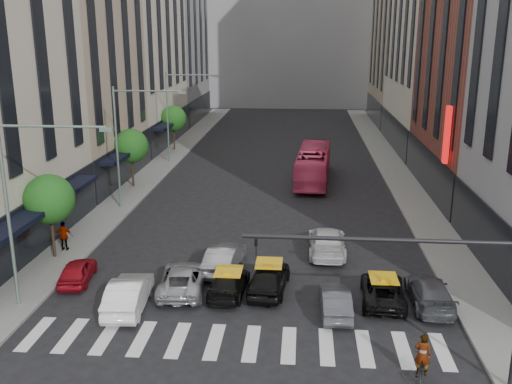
% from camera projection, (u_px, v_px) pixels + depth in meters
% --- Properties ---
extents(ground, '(160.00, 160.00, 0.00)m').
position_uv_depth(ground, '(233.00, 362.00, 23.04)').
color(ground, black).
rests_on(ground, ground).
extents(sidewalk_left, '(3.00, 96.00, 0.15)m').
position_uv_depth(sidewalk_left, '(149.00, 176.00, 52.73)').
color(sidewalk_left, slate).
rests_on(sidewalk_left, ground).
extents(sidewalk_right, '(3.00, 96.00, 0.15)m').
position_uv_depth(sidewalk_right, '(402.00, 181.00, 50.90)').
color(sidewalk_right, slate).
rests_on(sidewalk_right, ground).
extents(building_left_b, '(8.00, 16.00, 24.00)m').
position_uv_depth(building_left_b, '(72.00, 43.00, 48.03)').
color(building_left_b, tan).
rests_on(building_left_b, ground).
extents(building_left_d, '(8.00, 18.00, 30.00)m').
position_uv_depth(building_left_d, '(170.00, 17.00, 82.74)').
color(building_left_d, gray).
rests_on(building_left_d, ground).
extents(building_right_b, '(8.00, 18.00, 26.00)m').
position_uv_depth(building_right_b, '(492.00, 31.00, 44.10)').
color(building_right_b, brown).
rests_on(building_right_b, ground).
extents(building_right_d, '(8.00, 18.00, 28.00)m').
position_uv_depth(building_right_d, '(408.00, 24.00, 80.30)').
color(building_right_d, tan).
rests_on(building_right_d, ground).
extents(building_far, '(30.00, 10.00, 36.00)m').
position_uv_depth(building_far, '(291.00, 2.00, 99.77)').
color(building_far, gray).
rests_on(building_far, ground).
extents(tree_near, '(2.88, 2.88, 4.95)m').
position_uv_depth(tree_near, '(49.00, 199.00, 32.60)').
color(tree_near, black).
rests_on(tree_near, sidewalk_left).
extents(tree_mid, '(2.88, 2.88, 4.95)m').
position_uv_depth(tree_mid, '(131.00, 146.00, 47.95)').
color(tree_mid, black).
rests_on(tree_mid, sidewalk_left).
extents(tree_far, '(2.88, 2.88, 4.95)m').
position_uv_depth(tree_far, '(173.00, 119.00, 63.31)').
color(tree_far, black).
rests_on(tree_far, sidewalk_left).
extents(streetlamp_near, '(5.38, 0.25, 9.00)m').
position_uv_depth(streetlamp_near, '(25.00, 190.00, 26.09)').
color(streetlamp_near, gray).
rests_on(streetlamp_near, sidewalk_left).
extents(streetlamp_mid, '(5.38, 0.25, 9.00)m').
position_uv_depth(streetlamp_mid, '(129.00, 132.00, 41.45)').
color(streetlamp_mid, gray).
rests_on(streetlamp_mid, sidewalk_left).
extents(streetlamp_far, '(5.38, 0.25, 9.00)m').
position_uv_depth(streetlamp_far, '(176.00, 105.00, 56.80)').
color(streetlamp_far, gray).
rests_on(streetlamp_far, sidewalk_left).
extents(traffic_signal, '(10.10, 0.20, 6.00)m').
position_uv_depth(traffic_signal, '(443.00, 277.00, 20.26)').
color(traffic_signal, black).
rests_on(traffic_signal, ground).
extents(liberty_sign, '(0.30, 0.70, 4.00)m').
position_uv_depth(liberty_sign, '(447.00, 135.00, 39.62)').
color(liberty_sign, red).
rests_on(liberty_sign, ground).
extents(car_red, '(1.91, 3.80, 1.24)m').
position_uv_depth(car_red, '(77.00, 271.00, 30.29)').
color(car_red, maroon).
rests_on(car_red, ground).
extents(car_white_front, '(1.97, 4.77, 1.54)m').
position_uv_depth(car_white_front, '(128.00, 294.00, 27.34)').
color(car_white_front, white).
rests_on(car_white_front, ground).
extents(car_silver, '(2.64, 5.01, 1.34)m').
position_uv_depth(car_silver, '(182.00, 278.00, 29.25)').
color(car_silver, '#ACACB1').
rests_on(car_silver, ground).
extents(taxi_left, '(1.94, 4.31, 1.23)m').
position_uv_depth(taxi_left, '(229.00, 283.00, 28.89)').
color(taxi_left, black).
rests_on(taxi_left, ground).
extents(taxi_center, '(2.23, 4.64, 1.53)m').
position_uv_depth(taxi_center, '(269.00, 277.00, 29.16)').
color(taxi_center, black).
rests_on(taxi_center, ground).
extents(car_grey_mid, '(1.48, 3.91, 1.27)m').
position_uv_depth(car_grey_mid, '(335.00, 301.00, 26.91)').
color(car_grey_mid, '#3F4047').
rests_on(car_grey_mid, ground).
extents(taxi_right, '(2.34, 4.57, 1.24)m').
position_uv_depth(taxi_right, '(383.00, 290.00, 28.07)').
color(taxi_right, black).
rests_on(taxi_right, ground).
extents(car_grey_curb, '(1.92, 4.65, 1.35)m').
position_uv_depth(car_grey_curb, '(430.00, 292.00, 27.69)').
color(car_grey_curb, '#44474D').
rests_on(car_grey_curb, ground).
extents(car_row2_left, '(2.03, 4.66, 1.49)m').
position_uv_depth(car_row2_left, '(224.00, 258.00, 31.75)').
color(car_row2_left, gray).
rests_on(car_row2_left, ground).
extents(car_row2_right, '(2.19, 5.32, 1.54)m').
position_uv_depth(car_row2_right, '(327.00, 241.00, 34.23)').
color(car_row2_right, silver).
rests_on(car_row2_right, ground).
extents(bus, '(3.37, 11.28, 3.10)m').
position_uv_depth(bus, '(313.00, 165.00, 50.57)').
color(bus, '#F0467A').
rests_on(bus, ground).
extents(motorcycle, '(1.02, 1.85, 0.92)m').
position_uv_depth(motorcycle, '(421.00, 369.00, 21.73)').
color(motorcycle, black).
rests_on(motorcycle, ground).
extents(rider, '(0.70, 0.54, 1.69)m').
position_uv_depth(rider, '(424.00, 339.00, 21.38)').
color(rider, gray).
rests_on(rider, motorcycle).
extents(pedestrian_far, '(1.08, 0.50, 1.80)m').
position_uv_depth(pedestrian_far, '(64.00, 236.00, 34.28)').
color(pedestrian_far, gray).
rests_on(pedestrian_far, sidewalk_left).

